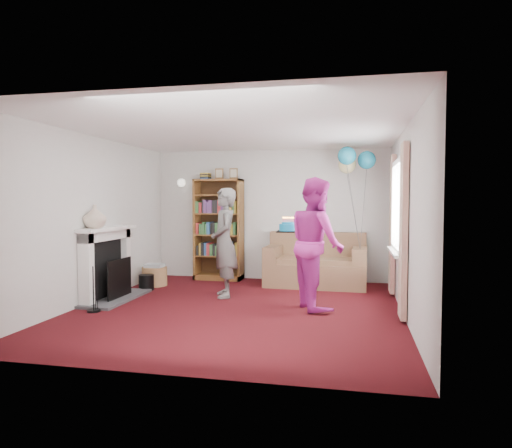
% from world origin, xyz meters
% --- Properties ---
extents(ground, '(5.00, 5.00, 0.00)m').
position_xyz_m(ground, '(0.00, 0.00, 0.00)').
color(ground, black).
rests_on(ground, ground).
extents(wall_back, '(4.50, 0.02, 2.50)m').
position_xyz_m(wall_back, '(0.00, 2.51, 1.25)').
color(wall_back, silver).
rests_on(wall_back, ground).
extents(wall_left, '(0.02, 5.00, 2.50)m').
position_xyz_m(wall_left, '(-2.26, 0.00, 1.25)').
color(wall_left, silver).
rests_on(wall_left, ground).
extents(wall_right, '(0.02, 5.00, 2.50)m').
position_xyz_m(wall_right, '(2.26, 0.00, 1.25)').
color(wall_right, silver).
rests_on(wall_right, ground).
extents(ceiling, '(4.50, 5.00, 0.01)m').
position_xyz_m(ceiling, '(0.00, 0.00, 2.50)').
color(ceiling, white).
rests_on(ceiling, wall_back).
extents(fireplace, '(0.55, 1.80, 1.12)m').
position_xyz_m(fireplace, '(-2.09, 0.19, 0.51)').
color(fireplace, '#3F3F42').
rests_on(fireplace, ground).
extents(window_bay, '(0.14, 2.02, 2.20)m').
position_xyz_m(window_bay, '(2.21, 0.60, 1.20)').
color(window_bay, white).
rests_on(window_bay, ground).
extents(wall_sconce, '(0.16, 0.23, 0.16)m').
position_xyz_m(wall_sconce, '(-1.75, 2.36, 1.88)').
color(wall_sconce, gold).
rests_on(wall_sconce, ground).
extents(bookcase, '(0.92, 0.42, 2.15)m').
position_xyz_m(bookcase, '(-0.96, 2.30, 0.95)').
color(bookcase, '#472B14').
rests_on(bookcase, ground).
extents(sofa, '(1.78, 0.94, 0.94)m').
position_xyz_m(sofa, '(0.94, 2.07, 0.35)').
color(sofa, brown).
rests_on(sofa, ground).
extents(wicker_basket, '(0.45, 0.45, 0.39)m').
position_xyz_m(wicker_basket, '(-1.90, 1.40, 0.18)').
color(wicker_basket, '#A9784E').
rests_on(wicker_basket, ground).
extents(person_striped, '(0.62, 0.74, 1.73)m').
position_xyz_m(person_striped, '(-0.41, 0.75, 0.86)').
color(person_striped, black).
rests_on(person_striped, ground).
extents(person_magenta, '(1.01, 1.11, 1.86)m').
position_xyz_m(person_magenta, '(1.08, 0.29, 0.93)').
color(person_magenta, '#B12385').
rests_on(person_magenta, ground).
extents(birthday_cake, '(0.34, 0.34, 0.22)m').
position_xyz_m(birthday_cake, '(0.64, 0.55, 1.13)').
color(birthday_cake, black).
rests_on(birthday_cake, ground).
extents(balloons, '(0.64, 0.69, 1.76)m').
position_xyz_m(balloons, '(1.58, 1.86, 2.22)').
color(balloons, '#3F3F3F').
rests_on(balloons, ground).
extents(mantel_vase, '(0.37, 0.37, 0.34)m').
position_xyz_m(mantel_vase, '(-2.12, -0.15, 1.30)').
color(mantel_vase, beige).
rests_on(mantel_vase, fireplace).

